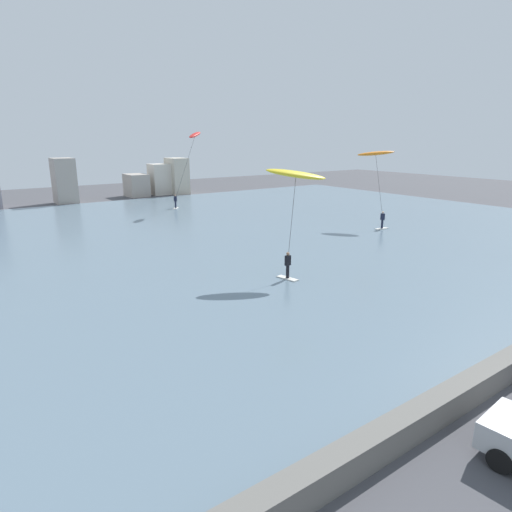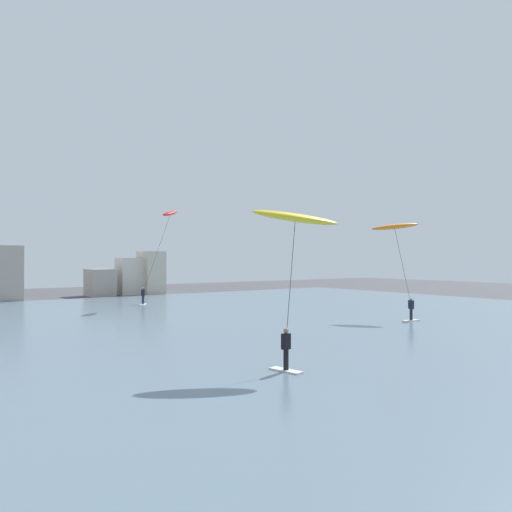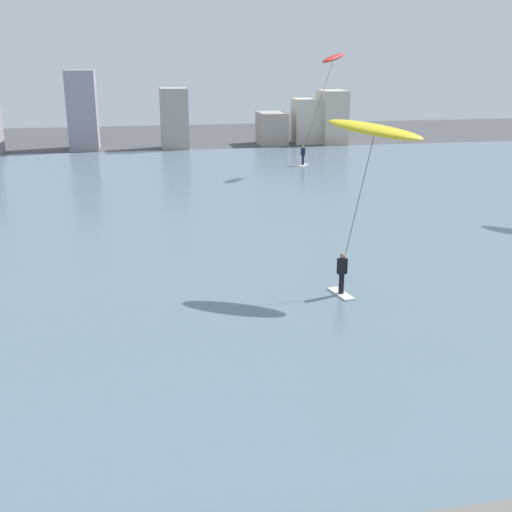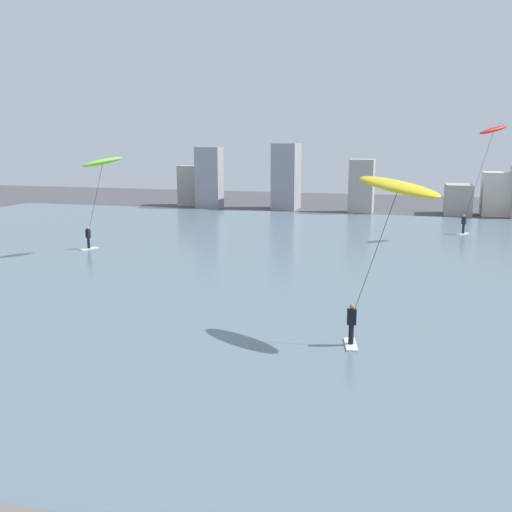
# 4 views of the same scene
# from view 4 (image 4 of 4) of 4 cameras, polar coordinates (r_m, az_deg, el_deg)

# --- Properties ---
(water_bay) EXTENTS (84.00, 52.00, 0.10)m
(water_bay) POSITION_cam_4_polar(r_m,az_deg,el_deg) (35.73, 7.86, -1.09)
(water_bay) COLOR slate
(water_bay) RESTS_ON ground
(far_shore_buildings) EXTENTS (39.69, 5.08, 7.48)m
(far_shore_buildings) POSITION_cam_4_polar(r_m,az_deg,el_deg) (63.89, 10.01, 7.00)
(far_shore_buildings) COLOR #A89E93
(far_shore_buildings) RESTS_ON ground
(kitesurfer_yellow) EXTENTS (3.66, 3.39, 6.53)m
(kitesurfer_yellow) POSITION_cam_4_polar(r_m,az_deg,el_deg) (21.99, 13.80, 5.77)
(kitesurfer_yellow) COLOR silver
(kitesurfer_yellow) RESTS_ON water_bay
(kitesurfer_red) EXTENTS (3.28, 4.94, 9.02)m
(kitesurfer_red) POSITION_cam_4_polar(r_m,az_deg,el_deg) (47.39, 22.51, 10.54)
(kitesurfer_red) COLOR silver
(kitesurfer_red) RESTS_ON water_bay
(kitesurfer_lime) EXTENTS (4.08, 3.61, 6.79)m
(kitesurfer_lime) POSITION_cam_4_polar(r_m,az_deg,el_deg) (39.78, -15.41, 8.20)
(kitesurfer_lime) COLOR silver
(kitesurfer_lime) RESTS_ON water_bay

